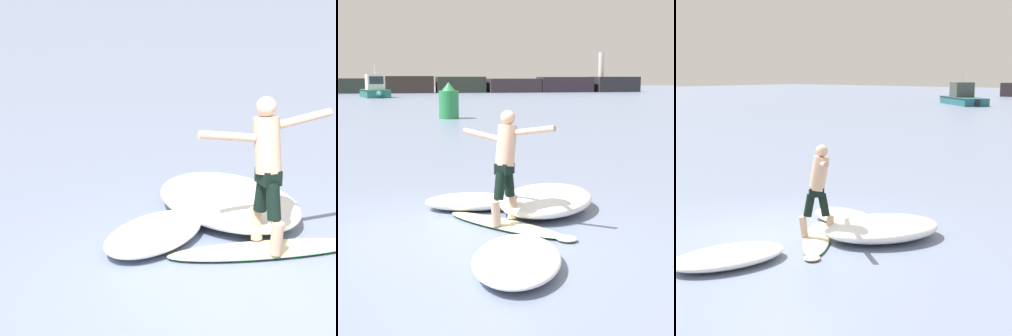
% 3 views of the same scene
% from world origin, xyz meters
% --- Properties ---
extents(ground_plane, '(200.00, 200.00, 0.00)m').
position_xyz_m(ground_plane, '(0.00, 0.00, 0.00)').
color(ground_plane, slate).
extents(surfboard, '(1.79, 2.10, 0.21)m').
position_xyz_m(surfboard, '(0.75, 0.20, 0.04)').
color(surfboard, beige).
rests_on(surfboard, ground).
extents(surfer, '(1.23, 1.09, 1.66)m').
position_xyz_m(surfer, '(0.75, 0.26, 1.04)').
color(surfer, tan).
rests_on(surfer, surfboard).
extents(wave_foam_at_tail, '(1.60, 0.97, 0.26)m').
position_xyz_m(wave_foam_at_tail, '(0.35, 1.42, 0.13)').
color(wave_foam_at_tail, white).
rests_on(wave_foam_at_tail, ground).
extents(wave_foam_at_nose, '(2.36, 2.60, 0.39)m').
position_xyz_m(wave_foam_at_nose, '(1.57, 1.05, 0.19)').
color(wave_foam_at_nose, white).
rests_on(wave_foam_at_nose, ground).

